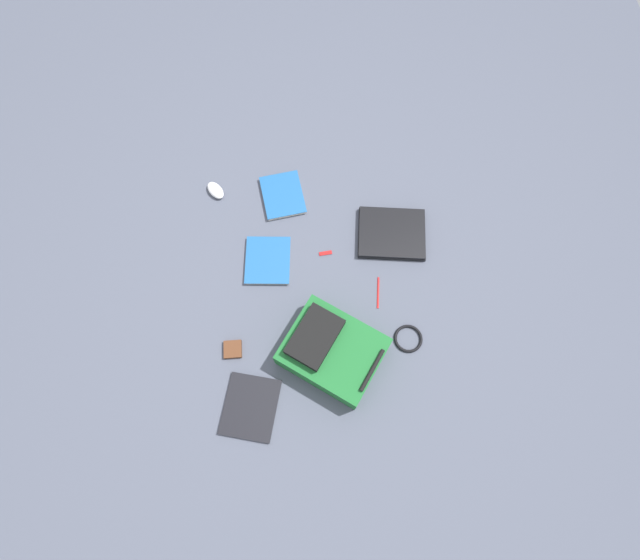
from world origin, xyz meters
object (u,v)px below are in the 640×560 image
Objects in this scene: book_red at (268,261)px; earbud_pouch at (233,349)px; laptop at (392,233)px; book_blue at (250,407)px; backpack at (332,350)px; pen_black at (378,293)px; cable_coil at (408,339)px; book_manual at (283,195)px; computer_mouse at (216,190)px; usb_stick at (326,253)px.

book_red is 0.43m from earbud_pouch.
laptop is 0.99m from book_blue.
backpack reaches higher than book_blue.
laptop is at bearing 6.86° from book_red.
laptop reaches higher than pen_black.
pen_black is at bearing 36.06° from book_blue.
cable_coil is (0.34, 0.03, -0.06)m from backpack.
book_blue is at bearing -76.42° from earbud_pouch.
book_blue is 0.65m from book_red.
book_red is at bearing -173.14° from laptop.
book_manual reaches higher than book_blue.
laptop is 4.57× the size of earbud_pouch.
pen_black is (0.70, -0.59, -0.01)m from computer_mouse.
book_blue reaches higher than pen_black.
book_manual is (-0.48, 0.26, -0.00)m from laptop.
cable_coil is at bearing -2.69° from earbud_pouch.
earbud_pouch is at bearing -148.74° from laptop.
book_manual is 0.36m from usb_stick.
computer_mouse reaches higher than pen_black.
book_manual is at bearing 77.41° from book_blue.
laptop reaches higher than usb_stick.
laptop is (0.34, 0.52, -0.05)m from backpack.
cable_coil is at bearing -90.76° from laptop.
laptop is 1.37× the size of book_manual.
laptop is 5.86× the size of usb_stick.
usb_stick is (-0.21, 0.22, -0.00)m from pen_black.
computer_mouse is 1.79× the size of usb_stick.
backpack is 6.57× the size of earbud_pouch.
computer_mouse is at bearing 93.08° from earbud_pouch.
cable_coil is at bearing -66.35° from pen_black.
usb_stick is at bearing -169.43° from laptop.
earbud_pouch reaches higher than pen_black.
book_manual is 4.26× the size of usb_stick.
book_red is 0.27m from usb_stick.
laptop reaches higher than cable_coil.
earbud_pouch is (-0.65, -0.19, 0.01)m from pen_black.
book_red is 2.04× the size of cable_coil.
laptop is at bearing 10.57° from usb_stick.
pen_black is at bearing 106.96° from computer_mouse.
laptop is 2.37× the size of pen_black.
pen_black is at bearing 45.98° from backpack.
book_manual is at bearing 152.06° from laptop.
backpack is at bearing 85.83° from computer_mouse.
backpack is 0.35m from pen_black.
computer_mouse is 0.78m from earbud_pouch.
book_blue is at bearing -134.64° from laptop.
backpack is 8.42× the size of usb_stick.
laptop is at bearing -27.94° from book_manual.
laptop reaches higher than earbud_pouch.
usb_stick is (0.38, 0.65, -0.00)m from book_blue.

